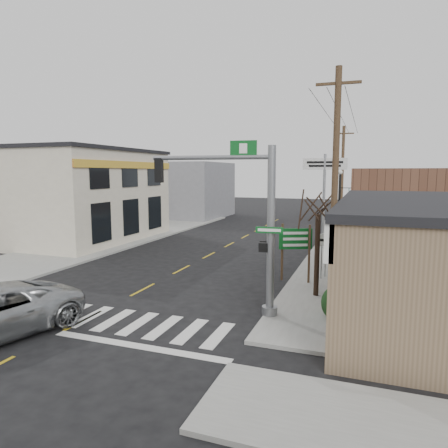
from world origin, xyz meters
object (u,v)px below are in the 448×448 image
(guide_sign, at_px, (296,245))
(bare_tree, at_px, (319,199))
(fire_hydrant, at_px, (343,281))
(dance_center_sign, at_px, (324,176))
(utility_pole_far, at_px, (342,182))
(traffic_signal_pole, at_px, (251,212))
(lamp_post, at_px, (340,207))
(utility_pole_near, at_px, (335,191))

(guide_sign, height_order, bare_tree, bare_tree)
(guide_sign, xyz_separation_m, fire_hydrant, (2.20, -0.62, -1.39))
(dance_center_sign, relative_size, utility_pole_far, 0.74)
(guide_sign, bearing_deg, traffic_signal_pole, -123.94)
(lamp_post, distance_m, utility_pole_far, 6.83)
(dance_center_sign, xyz_separation_m, utility_pole_far, (1.00, 3.06, -0.45))
(bare_tree, xyz_separation_m, utility_pole_far, (0.00, 15.11, 0.36))
(dance_center_sign, distance_m, utility_pole_near, 14.23)
(fire_hydrant, distance_m, lamp_post, 7.72)
(fire_hydrant, distance_m, dance_center_sign, 11.89)
(fire_hydrant, bearing_deg, dance_center_sign, 100.45)
(traffic_signal_pole, relative_size, utility_pole_far, 0.73)
(utility_pole_far, bearing_deg, bare_tree, -94.55)
(traffic_signal_pole, bearing_deg, lamp_post, 73.64)
(fire_hydrant, xyz_separation_m, utility_pole_far, (-1.00, 13.90, 4.01))
(lamp_post, xyz_separation_m, utility_pole_far, (-0.34, 6.69, 1.34))
(fire_hydrant, distance_m, utility_pole_near, 5.23)
(traffic_signal_pole, bearing_deg, bare_tree, 50.51)
(utility_pole_far, bearing_deg, lamp_post, -91.66)
(utility_pole_far, bearing_deg, dance_center_sign, -112.64)
(dance_center_sign, distance_m, utility_pole_far, 3.25)
(utility_pole_near, height_order, utility_pole_far, utility_pole_near)
(traffic_signal_pole, height_order, guide_sign, traffic_signal_pole)
(traffic_signal_pole, distance_m, lamp_post, 11.59)
(lamp_post, xyz_separation_m, dance_center_sign, (-1.34, 3.63, 1.79))
(lamp_post, xyz_separation_m, utility_pole_near, (0.43, -10.48, 1.40))
(utility_pole_near, distance_m, utility_pole_far, 17.19)
(guide_sign, bearing_deg, dance_center_sign, 65.01)
(lamp_post, bearing_deg, bare_tree, -69.65)
(traffic_signal_pole, height_order, utility_pole_near, utility_pole_near)
(traffic_signal_pole, bearing_deg, utility_pole_far, 79.04)
(bare_tree, bearing_deg, utility_pole_near, -69.59)
(lamp_post, distance_m, dance_center_sign, 4.26)
(bare_tree, bearing_deg, guide_sign, 123.39)
(guide_sign, distance_m, fire_hydrant, 2.67)
(utility_pole_near, bearing_deg, fire_hydrant, 84.64)
(guide_sign, distance_m, bare_tree, 3.14)
(lamp_post, distance_m, bare_tree, 8.48)
(guide_sign, bearing_deg, utility_pole_near, -87.01)
(lamp_post, height_order, utility_pole_near, utility_pole_near)
(dance_center_sign, relative_size, utility_pole_near, 0.73)
(fire_hydrant, xyz_separation_m, bare_tree, (-1.00, -1.20, 3.65))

